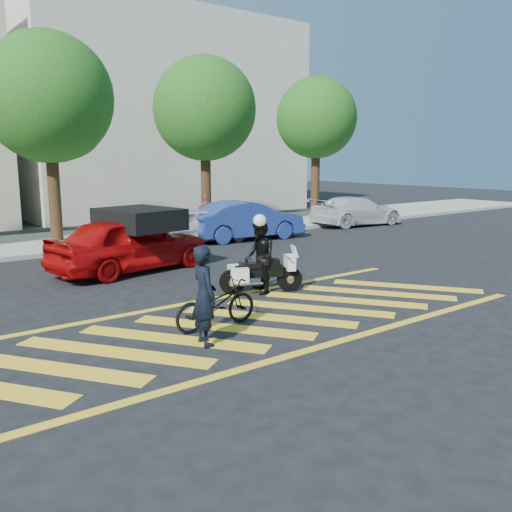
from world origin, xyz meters
TOP-DOWN VIEW (x-y plane):
  - ground at (0.00, 0.00)m, footprint 90.00×90.00m
  - sidewalk at (0.00, 12.00)m, footprint 60.00×5.00m
  - crosswalk at (-0.04, 0.00)m, footprint 12.33×4.00m
  - building_right at (9.00, 21.00)m, footprint 16.00×8.00m
  - tree_center at (0.13, 12.06)m, footprint 4.60×4.60m
  - tree_right at (6.63, 12.06)m, footprint 4.40×4.40m
  - tree_far_right at (13.13, 12.06)m, footprint 4.00×4.00m
  - officer_bike at (-1.38, -0.60)m, footprint 0.51×0.70m
  - bicycle at (-0.71, 0.08)m, footprint 1.77×0.65m
  - police_motorcycle at (1.57, 1.70)m, footprint 1.89×1.11m
  - officer_moto at (1.56, 1.68)m, footprint 0.95×1.04m
  - red_convertible at (0.17, 5.86)m, footprint 4.91×2.65m
  - parked_mid_right at (4.50, 9.20)m, footprint 3.98×1.81m
  - parked_right at (6.29, 8.74)m, footprint 4.75×2.11m
  - parked_far_right at (13.06, 9.20)m, footprint 4.85×2.39m
  - pedestrian_right at (5.83, 10.94)m, footprint 0.93×0.50m

SIDE VIEW (x-z plane):
  - ground at x=0.00m, z-range 0.00..0.00m
  - crosswalk at x=-0.04m, z-range 0.00..0.01m
  - sidewalk at x=0.00m, z-range 0.00..0.15m
  - bicycle at x=-0.71m, z-range 0.00..0.93m
  - police_motorcycle at x=1.57m, z-range 0.04..0.93m
  - parked_mid_right at x=4.50m, z-range 0.00..1.33m
  - parked_far_right at x=13.06m, z-range 0.00..1.36m
  - parked_right at x=6.29m, z-range 0.00..1.51m
  - red_convertible at x=0.17m, z-range 0.00..1.59m
  - officer_moto at x=1.56m, z-range 0.00..1.74m
  - officer_bike at x=-1.38m, z-range 0.00..1.74m
  - pedestrian_right at x=5.83m, z-range 0.15..1.67m
  - tree_far_right at x=13.13m, z-range 1.39..8.49m
  - tree_right at x=6.63m, z-range 1.34..8.75m
  - tree_center at x=0.13m, z-range 1.31..8.88m
  - building_right at x=9.00m, z-range 0.00..11.00m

